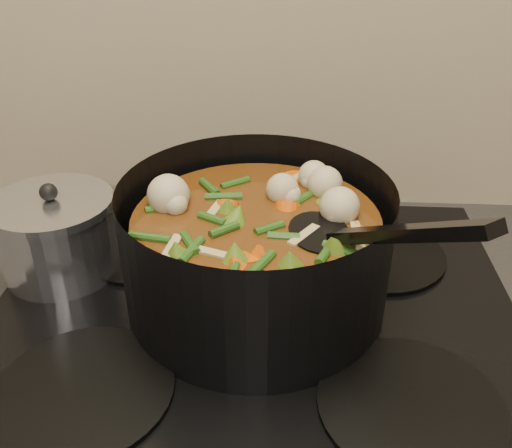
{
  "coord_description": "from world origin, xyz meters",
  "views": [
    {
      "loc": [
        0.03,
        1.41,
        1.36
      ],
      "look_at": [
        0.0,
        1.96,
        1.04
      ],
      "focal_mm": 40.0,
      "sensor_mm": 36.0,
      "label": 1
    }
  ],
  "objects": [
    {
      "name": "stovetop",
      "position": [
        0.0,
        1.93,
        0.92
      ],
      "size": [
        0.62,
        0.54,
        0.03
      ],
      "color": "black",
      "rests_on": "counter"
    },
    {
      "name": "stockpot",
      "position": [
        0.0,
        1.96,
        1.0
      ],
      "size": [
        0.4,
        0.4,
        0.22
      ],
      "rotation": [
        0.0,
        0.0,
        0.41
      ],
      "color": "black",
      "rests_on": "stovetop"
    },
    {
      "name": "saucepan",
      "position": [
        -0.25,
        2.01,
        0.98
      ],
      "size": [
        0.15,
        0.15,
        0.12
      ],
      "rotation": [
        0.0,
        0.0,
        -0.41
      ],
      "color": "silver",
      "rests_on": "stovetop"
    }
  ]
}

